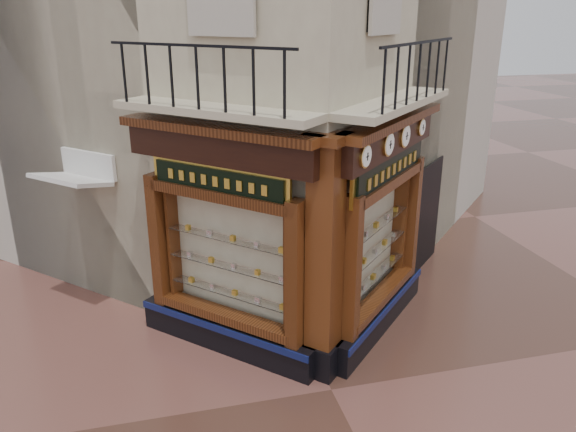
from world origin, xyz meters
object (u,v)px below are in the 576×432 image
object	(u,v)px
clock_d	(421,127)
awning	(88,306)
clock_c	(405,136)
signboard_left	(218,181)
clock_a	(365,156)
signboard_right	(390,169)
clock_b	(388,144)
corner_pilaster	(325,264)

from	to	relation	value
clock_d	awning	xyz separation A→B (m)	(-6.30, 1.47, -3.62)
clock_c	signboard_left	size ratio (longest dim) A/B	0.21
clock_a	clock_c	xyz separation A→B (m)	(1.18, 1.18, 0.00)
clock_c	signboard_right	bearing A→B (deg)	159.64
clock_a	clock_d	bearing A→B (deg)	0.00
clock_a	clock_b	xyz separation A→B (m)	(0.64, 0.64, 0.00)
clock_b	signboard_right	world-z (taller)	clock_b
awning	clock_b	bearing A→B (deg)	-161.92
clock_b	clock_d	bearing A→B (deg)	0.00
signboard_right	corner_pilaster	bearing A→B (deg)	169.75
clock_b	signboard_left	world-z (taller)	clock_b
clock_a	awning	size ratio (longest dim) A/B	0.25
clock_b	clock_c	xyz separation A→B (m)	(0.53, 0.53, -0.00)
clock_c	signboard_right	size ratio (longest dim) A/B	0.19
clock_a	clock_b	bearing A→B (deg)	0.00
clock_b	awning	size ratio (longest dim) A/B	0.28
corner_pilaster	clock_c	distance (m)	2.68
signboard_right	awning	bearing A→B (deg)	112.68
clock_a	clock_d	size ratio (longest dim) A/B	1.12
corner_pilaster	clock_d	world-z (taller)	corner_pilaster
clock_a	clock_d	world-z (taller)	clock_a
corner_pilaster	signboard_right	size ratio (longest dim) A/B	1.81
clock_a	clock_d	distance (m)	2.53
clock_c	signboard_left	bearing A→B (deg)	137.36
clock_c	awning	distance (m)	7.06
clock_d	signboard_left	world-z (taller)	clock_d
corner_pilaster	signboard_left	distance (m)	2.12
corner_pilaster	clock_a	size ratio (longest dim) A/B	11.20
clock_c	signboard_left	xyz separation A→B (m)	(-3.21, -0.13, -0.52)
corner_pilaster	clock_d	xyz separation A→B (m)	(2.36, 1.76, 1.67)
signboard_left	corner_pilaster	bearing A→B (deg)	-169.75
corner_pilaster	clock_c	size ratio (longest dim) A/B	9.73
clock_b	clock_c	size ratio (longest dim) A/B	0.96
corner_pilaster	clock_a	bearing A→B (deg)	-48.08
clock_a	signboard_left	distance (m)	2.35
clock_b	corner_pilaster	bearing A→B (deg)	161.73
clock_a	clock_c	bearing A→B (deg)	0.00
clock_d	awning	distance (m)	7.41
clock_a	clock_c	distance (m)	1.66
clock_d	signboard_left	size ratio (longest dim) A/B	0.17
corner_pilaster	clock_b	world-z (taller)	corner_pilaster
clock_b	clock_d	xyz separation A→B (m)	(1.15, 1.15, 0.00)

